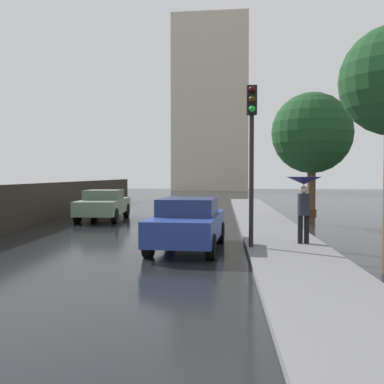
{
  "coord_description": "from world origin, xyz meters",
  "views": [
    {
      "loc": [
        3.38,
        -4.97,
        2.04
      ],
      "look_at": [
        2.49,
        7.73,
        1.55
      ],
      "focal_mm": 41.76,
      "sensor_mm": 36.0,
      "label": 1
    }
  ],
  "objects_px": {
    "traffic_light": "(252,135)",
    "pedestrian_with_umbrella_near": "(304,191)",
    "car_blue_mid_road": "(188,223)",
    "street_tree_near": "(312,133)",
    "car_green_near_kerb": "(104,204)"
  },
  "relations": [
    {
      "from": "traffic_light",
      "to": "pedestrian_with_umbrella_near",
      "type": "bearing_deg",
      "value": 25.19
    },
    {
      "from": "car_blue_mid_road",
      "to": "street_tree_near",
      "type": "xyz_separation_m",
      "value": [
        4.55,
        6.36,
        3.0
      ]
    },
    {
      "from": "traffic_light",
      "to": "street_tree_near",
      "type": "bearing_deg",
      "value": 66.96
    },
    {
      "from": "car_green_near_kerb",
      "to": "street_tree_near",
      "type": "xyz_separation_m",
      "value": [
        8.96,
        -1.23,
        3.01
      ]
    },
    {
      "from": "car_green_near_kerb",
      "to": "street_tree_near",
      "type": "relative_size",
      "value": 0.82
    },
    {
      "from": "street_tree_near",
      "to": "car_green_near_kerb",
      "type": "bearing_deg",
      "value": 172.18
    },
    {
      "from": "car_green_near_kerb",
      "to": "traffic_light",
      "type": "height_order",
      "value": "traffic_light"
    },
    {
      "from": "car_blue_mid_road",
      "to": "traffic_light",
      "type": "height_order",
      "value": "traffic_light"
    },
    {
      "from": "car_blue_mid_road",
      "to": "street_tree_near",
      "type": "height_order",
      "value": "street_tree_near"
    },
    {
      "from": "pedestrian_with_umbrella_near",
      "to": "street_tree_near",
      "type": "height_order",
      "value": "street_tree_near"
    },
    {
      "from": "car_green_near_kerb",
      "to": "car_blue_mid_road",
      "type": "distance_m",
      "value": 8.78
    },
    {
      "from": "car_green_near_kerb",
      "to": "pedestrian_with_umbrella_near",
      "type": "bearing_deg",
      "value": 133.75
    },
    {
      "from": "car_green_near_kerb",
      "to": "traffic_light",
      "type": "xyz_separation_m",
      "value": [
        6.11,
        -7.95,
        2.36
      ]
    },
    {
      "from": "car_blue_mid_road",
      "to": "street_tree_near",
      "type": "bearing_deg",
      "value": 58.85
    },
    {
      "from": "pedestrian_with_umbrella_near",
      "to": "traffic_light",
      "type": "height_order",
      "value": "traffic_light"
    }
  ]
}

